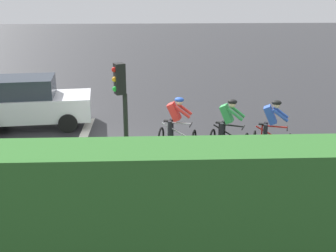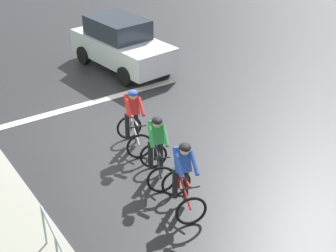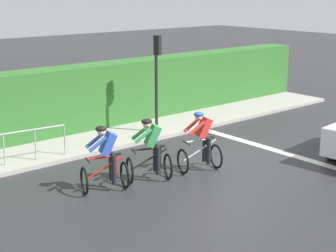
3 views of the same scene
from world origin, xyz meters
name	(u,v)px [view 1 (image 1 of 3)]	position (x,y,z in m)	size (l,w,h in m)	color
ground_plane	(124,153)	(0.00, 0.00, 0.00)	(80.00, 80.00, 0.00)	#28282B
sidewalk_kerb	(209,224)	(4.14, 2.00, 0.06)	(2.80, 21.48, 0.12)	#9E998E
stone_wall_low	(216,238)	(5.04, 2.00, 0.30)	(0.44, 21.48, 0.59)	gray
hedge_wall	(220,207)	(5.34, 2.00, 1.14)	(1.10, 21.48, 2.28)	#2D6628
road_marking_stop_line	(76,154)	(0.00, -1.43, 0.00)	(7.00, 0.30, 0.01)	silver
cyclist_lead	(271,128)	(0.20, 4.34, 0.80)	(0.97, 1.23, 1.66)	black
cyclist_second	(228,127)	(0.04, 3.09, 0.80)	(1.04, 1.26, 1.66)	black
cyclist_mid	(176,125)	(-0.23, 1.57, 0.80)	(0.94, 1.22, 1.66)	black
car_white	(29,102)	(-2.70, -3.42, 0.87)	(2.21, 4.26, 1.76)	silver
traffic_light_near_crossing	(123,116)	(3.34, 0.22, 2.22)	(0.26, 0.30, 3.34)	black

